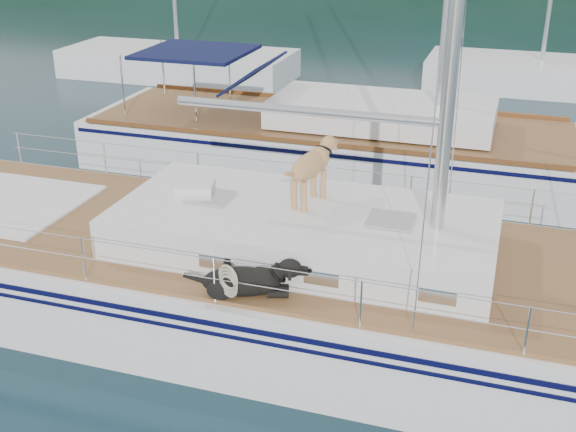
% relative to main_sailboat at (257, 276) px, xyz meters
% --- Properties ---
extents(ground, '(120.00, 120.00, 0.00)m').
position_rel_main_sailboat_xyz_m(ground, '(-0.09, 0.00, -0.68)').
color(ground, black).
rests_on(ground, ground).
extents(main_sailboat, '(12.00, 3.82, 14.01)m').
position_rel_main_sailboat_xyz_m(main_sailboat, '(0.00, 0.00, 0.00)').
color(main_sailboat, white).
rests_on(main_sailboat, ground).
extents(neighbor_sailboat, '(11.00, 3.50, 13.30)m').
position_rel_main_sailboat_xyz_m(neighbor_sailboat, '(-0.57, 6.53, -0.05)').
color(neighbor_sailboat, white).
rests_on(neighbor_sailboat, ground).
extents(bg_boat_west, '(8.00, 3.00, 11.65)m').
position_rel_main_sailboat_xyz_m(bg_boat_west, '(-8.09, 14.00, -0.23)').
color(bg_boat_west, white).
rests_on(bg_boat_west, ground).
extents(bg_boat_center, '(7.20, 3.00, 11.65)m').
position_rel_main_sailboat_xyz_m(bg_boat_center, '(3.91, 16.00, -0.22)').
color(bg_boat_center, white).
rests_on(bg_boat_center, ground).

